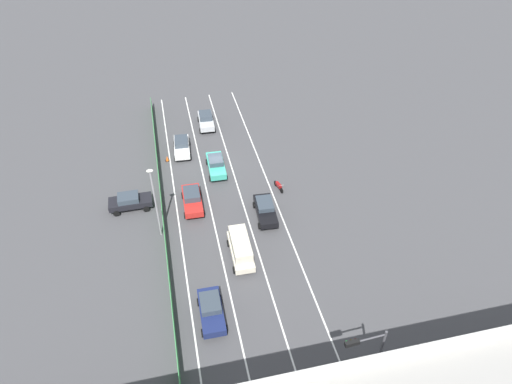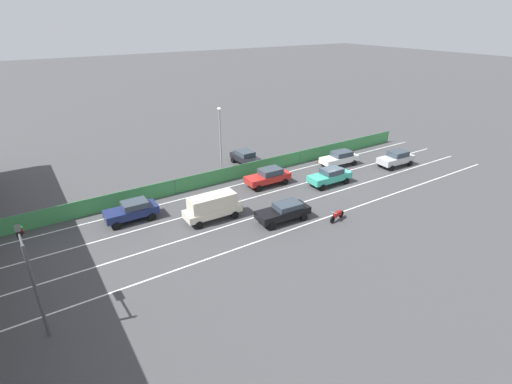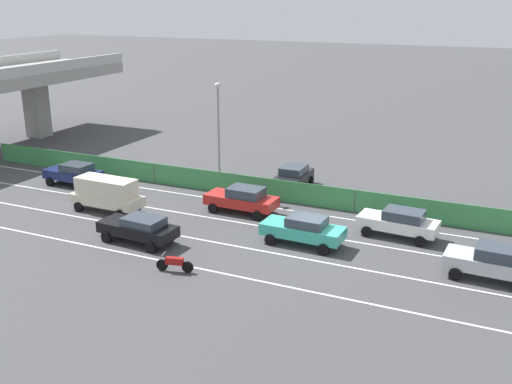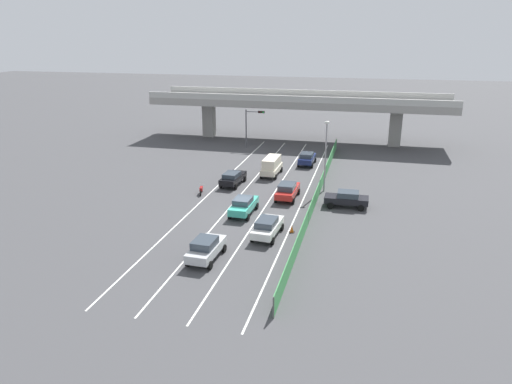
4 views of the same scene
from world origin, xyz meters
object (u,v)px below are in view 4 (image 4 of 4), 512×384
Objects in this scene: car_sedan_red at (287,190)px; street_lamp at (326,150)px; motorcycle at (201,190)px; car_van_cream at (272,165)px; car_taxi_teal at (243,205)px; parked_sedan_dark at (347,198)px; car_sedan_white at (267,226)px; traffic_cone at (292,229)px; traffic_light at (252,121)px; car_sedan_black at (233,178)px; car_sedan_silver at (206,248)px; car_sedan_navy at (307,158)px.

car_sedan_red is 0.61× the size of street_lamp.
car_sedan_red is 9.29m from motorcycle.
car_van_cream is 2.55× the size of motorcycle.
car_taxi_teal is 7.61m from motorcycle.
parked_sedan_dark is 0.56× the size of street_lamp.
car_sedan_white is at bearing -124.29° from parked_sedan_dark.
traffic_cone is at bearing -31.92° from car_taxi_teal.
car_taxi_teal is 0.81× the size of traffic_light.
car_taxi_teal is (3.58, -8.51, 0.04)m from car_sedan_black.
car_sedan_black is at bearing 162.07° from parked_sedan_dark.
car_sedan_white is 18.37m from car_van_cream.
car_van_cream is 7.13× the size of traffic_cone.
traffic_light is (-9.34, 31.50, 3.08)m from car_sedan_white.
traffic_cone is at bearing -77.28° from car_sedan_red.
traffic_light is at bearing 97.47° from car_sedan_black.
traffic_light is 32.36m from traffic_cone.
parked_sedan_dark reaches higher than car_sedan_black.
car_sedan_silver is 17.19m from parked_sedan_dark.
car_sedan_white is at bearing -62.15° from car_sedan_black.
car_taxi_teal is at bearing -121.38° from car_sedan_red.
car_sedan_red is 0.82× the size of traffic_light.
car_sedan_navy is 0.76× the size of traffic_light.
car_taxi_teal is (-3.35, 4.62, -0.00)m from car_sedan_white.
car_sedan_black is 18.79m from traffic_light.
car_van_cream is at bearing 90.54° from car_taxi_teal.
car_sedan_black is 6.02m from car_van_cream.
car_sedan_black is 6.84× the size of traffic_cone.
car_sedan_navy is 2.27× the size of motorcycle.
car_sedan_black reaches higher than traffic_cone.
street_lamp is at bearing -72.14° from car_sedan_navy.
street_lamp is at bearing 69.64° from car_sedan_silver.
car_sedan_white is 0.99× the size of car_taxi_teal.
street_lamp is at bearing -54.82° from traffic_light.
car_van_cream is at bearing 136.33° from parked_sedan_dark.
car_sedan_black is at bearing -123.17° from car_sedan_navy.
car_sedan_silver reaches higher than motorcycle.
car_sedan_navy reaches higher than car_sedan_black.
traffic_cone is (1.87, 1.37, -0.61)m from car_sedan_white.
car_sedan_white is 14.37m from street_lamp.
car_sedan_navy is at bearing 94.68° from traffic_cone.
car_sedan_navy is 13.80m from car_sedan_red.
motorcycle reaches higher than traffic_cone.
car_van_cream reaches higher than car_sedan_silver.
traffic_cone is (11.20, -7.94, -0.14)m from motorcycle.
car_sedan_navy reaches higher than parked_sedan_dark.
motorcycle is at bearing -161.81° from street_lamp.
street_lamp is at bearing 45.45° from car_sedan_red.
traffic_light is at bearing 106.52° from car_sedan_white.
car_taxi_teal is (0.13, -13.42, -0.33)m from car_van_cream.
parked_sedan_dark is at bearing -9.90° from car_sedan_red.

